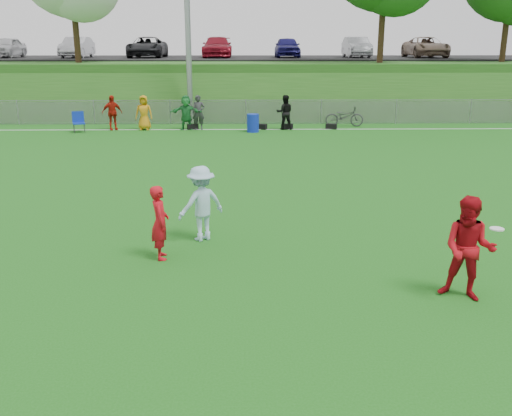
{
  "coord_description": "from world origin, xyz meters",
  "views": [
    {
      "loc": [
        -0.03,
        -10.38,
        4.24
      ],
      "look_at": [
        0.18,
        0.5,
        1.05
      ],
      "focal_mm": 40.0,
      "sensor_mm": 36.0,
      "label": 1
    }
  ],
  "objects_px": {
    "frisbee": "(497,229)",
    "player_blue": "(201,204)",
    "player_red_center": "(469,249)",
    "recycling_bin": "(253,123)",
    "bicycle": "(344,116)",
    "player_red_left": "(160,222)"
  },
  "relations": [
    {
      "from": "frisbee",
      "to": "player_blue",
      "type": "bearing_deg",
      "value": 162.25
    },
    {
      "from": "bicycle",
      "to": "player_red_center",
      "type": "bearing_deg",
      "value": -179.83
    },
    {
      "from": "frisbee",
      "to": "player_red_center",
      "type": "bearing_deg",
      "value": -129.05
    },
    {
      "from": "player_red_center",
      "to": "frisbee",
      "type": "height_order",
      "value": "player_red_center"
    },
    {
      "from": "player_red_left",
      "to": "frisbee",
      "type": "height_order",
      "value": "player_red_left"
    },
    {
      "from": "player_red_center",
      "to": "player_blue",
      "type": "height_order",
      "value": "player_red_center"
    },
    {
      "from": "player_blue",
      "to": "player_red_center",
      "type": "bearing_deg",
      "value": 113.91
    },
    {
      "from": "player_blue",
      "to": "bicycle",
      "type": "bearing_deg",
      "value": -142.0
    },
    {
      "from": "player_blue",
      "to": "recycling_bin",
      "type": "relative_size",
      "value": 1.92
    },
    {
      "from": "player_red_center",
      "to": "bicycle",
      "type": "distance_m",
      "value": 20.54
    },
    {
      "from": "player_red_left",
      "to": "recycling_bin",
      "type": "bearing_deg",
      "value": -18.28
    },
    {
      "from": "recycling_bin",
      "to": "bicycle",
      "type": "height_order",
      "value": "bicycle"
    },
    {
      "from": "frisbee",
      "to": "bicycle",
      "type": "bearing_deg",
      "value": 88.96
    },
    {
      "from": "player_red_center",
      "to": "recycling_bin",
      "type": "distance_m",
      "value": 19.0
    },
    {
      "from": "player_red_left",
      "to": "player_red_center",
      "type": "xyz_separation_m",
      "value": [
        5.45,
        -1.99,
        0.14
      ]
    },
    {
      "from": "player_red_center",
      "to": "player_blue",
      "type": "distance_m",
      "value": 5.63
    },
    {
      "from": "player_red_center",
      "to": "frisbee",
      "type": "distance_m",
      "value": 1.63
    },
    {
      "from": "player_blue",
      "to": "recycling_bin",
      "type": "distance_m",
      "value": 15.66
    },
    {
      "from": "player_red_center",
      "to": "player_blue",
      "type": "relative_size",
      "value": 1.08
    },
    {
      "from": "player_red_left",
      "to": "player_red_center",
      "type": "height_order",
      "value": "player_red_center"
    },
    {
      "from": "player_red_left",
      "to": "player_blue",
      "type": "bearing_deg",
      "value": -45.16
    },
    {
      "from": "bicycle",
      "to": "player_red_left",
      "type": "bearing_deg",
      "value": 163.76
    }
  ]
}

